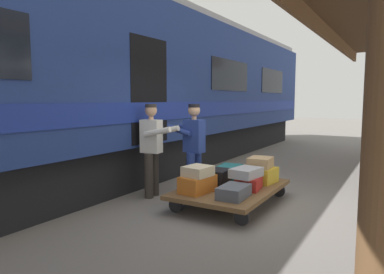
% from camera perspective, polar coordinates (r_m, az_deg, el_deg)
% --- Properties ---
extents(ground_plane, '(60.00, 60.00, 0.00)m').
position_cam_1_polar(ground_plane, '(6.01, 10.75, -11.30)').
color(ground_plane, slate).
extents(train_car, '(3.02, 20.82, 4.00)m').
position_cam_1_polar(train_car, '(7.84, -15.61, 7.87)').
color(train_car, navy).
rests_on(train_car, ground_plane).
extents(luggage_cart, '(1.41, 2.17, 0.30)m').
position_cam_1_polar(luggage_cart, '(6.13, 6.33, -8.37)').
color(luggage_cart, brown).
rests_on(luggage_cart, ground_plane).
extents(suitcase_slate_roller, '(0.40, 0.58, 0.18)m').
position_cam_1_polar(suitcase_slate_roller, '(5.45, 6.77, -8.78)').
color(suitcase_slate_roller, '#4C515B').
rests_on(suitcase_slate_roller, luggage_cart).
extents(suitcase_orange_carryall, '(0.45, 0.63, 0.26)m').
position_cam_1_polar(suitcase_orange_carryall, '(5.72, 0.91, -7.60)').
color(suitcase_orange_carryall, '#CC6B23').
rests_on(suitcase_orange_carryall, luggage_cart).
extents(suitcase_black_hardshell, '(0.50, 0.47, 0.27)m').
position_cam_1_polar(suitcase_black_hardshell, '(6.22, 3.67, -6.44)').
color(suitcase_black_hardshell, black).
rests_on(suitcase_black_hardshell, luggage_cart).
extents(suitcase_red_plastic, '(0.42, 0.50, 0.20)m').
position_cam_1_polar(suitcase_red_plastic, '(5.98, 9.14, -7.37)').
color(suitcase_red_plastic, '#AD231E').
rests_on(suitcase_red_plastic, luggage_cart).
extents(suitcase_yellow_case, '(0.52, 0.53, 0.27)m').
position_cam_1_polar(suitcase_yellow_case, '(6.51, 11.11, -6.00)').
color(suitcase_yellow_case, gold).
rests_on(suitcase_yellow_case, luggage_cart).
extents(suitcase_teal_softside, '(0.44, 0.61, 0.24)m').
position_cam_1_polar(suitcase_teal_softside, '(6.75, 6.00, -5.62)').
color(suitcase_teal_softside, '#1E666B').
rests_on(suitcase_teal_softside, luggage_cart).
extents(suitcase_tan_vintage, '(0.42, 0.49, 0.18)m').
position_cam_1_polar(suitcase_tan_vintage, '(6.47, 11.00, -4.05)').
color(suitcase_tan_vintage, tan).
rests_on(suitcase_tan_vintage, suitcase_yellow_case).
extents(suitcase_cream_canvas, '(0.43, 0.47, 0.16)m').
position_cam_1_polar(suitcase_cream_canvas, '(5.66, 0.96, -5.53)').
color(suitcase_cream_canvas, beige).
rests_on(suitcase_cream_canvas, suitcase_orange_carryall).
extents(suitcase_gray_aluminum, '(0.44, 0.57, 0.15)m').
position_cam_1_polar(suitcase_gray_aluminum, '(5.94, 8.75, -5.69)').
color(suitcase_gray_aluminum, '#9EA0A5').
rests_on(suitcase_gray_aluminum, suitcase_red_plastic).
extents(porter_in_overalls, '(0.69, 0.47, 1.70)m').
position_cam_1_polar(porter_in_overalls, '(6.48, 0.19, -1.54)').
color(porter_in_overalls, navy).
rests_on(porter_in_overalls, ground_plane).
extents(porter_by_door, '(0.69, 0.47, 1.70)m').
position_cam_1_polar(porter_by_door, '(6.45, -6.42, -1.61)').
color(porter_by_door, '#332D28').
rests_on(porter_by_door, ground_plane).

